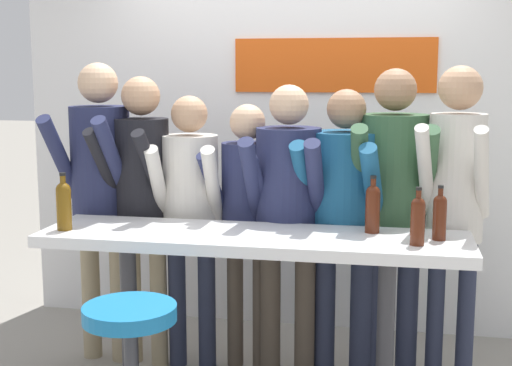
{
  "coord_description": "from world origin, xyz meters",
  "views": [
    {
      "loc": [
        0.71,
        -3.51,
        1.8
      ],
      "look_at": [
        0.0,
        0.09,
        1.22
      ],
      "focal_mm": 50.0,
      "sensor_mm": 36.0,
      "label": 1
    }
  ],
  "objects": [
    {
      "name": "wine_bottle_2",
      "position": [
        0.6,
        0.14,
        1.1
      ],
      "size": [
        0.08,
        0.08,
        0.3
      ],
      "color": "#4C1E0F",
      "rests_on": "tasting_table"
    },
    {
      "name": "person_far_left",
      "position": [
        -1.04,
        0.49,
        1.15
      ],
      "size": [
        0.45,
        0.58,
        1.84
      ],
      "rotation": [
        0.0,
        0.0,
        -0.07
      ],
      "color": "gray",
      "rests_on": "ground_plane"
    },
    {
      "name": "person_rightmost",
      "position": [
        1.04,
        0.44,
        1.16
      ],
      "size": [
        0.43,
        0.57,
        1.82
      ],
      "rotation": [
        0.0,
        0.0,
        -0.19
      ],
      "color": "#23283D",
      "rests_on": "ground_plane"
    },
    {
      "name": "person_far_right",
      "position": [
        0.7,
        0.52,
        1.12
      ],
      "size": [
        0.46,
        0.57,
        1.81
      ],
      "rotation": [
        0.0,
        0.0,
        0.01
      ],
      "color": "#23283D",
      "rests_on": "ground_plane"
    },
    {
      "name": "person_center_left",
      "position": [
        -0.48,
        0.49,
        1.03
      ],
      "size": [
        0.43,
        0.54,
        1.65
      ],
      "rotation": [
        0.0,
        0.0,
        0.09
      ],
      "color": "#23283D",
      "rests_on": "ground_plane"
    },
    {
      "name": "tasting_table",
      "position": [
        0.0,
        0.0,
        0.81
      ],
      "size": [
        2.22,
        0.57,
        0.97
      ],
      "color": "white",
      "rests_on": "ground_plane"
    },
    {
      "name": "wine_bottle_1",
      "position": [
        0.82,
        -0.09,
        1.1
      ],
      "size": [
        0.07,
        0.07,
        0.28
      ],
      "color": "#4C1E0F",
      "rests_on": "tasting_table"
    },
    {
      "name": "back_wall",
      "position": [
        0.0,
        1.38,
        1.35
      ],
      "size": [
        3.82,
        0.12,
        2.69
      ],
      "color": "white",
      "rests_on": "ground_plane"
    },
    {
      "name": "person_center",
      "position": [
        -0.14,
        0.53,
        1.0
      ],
      "size": [
        0.43,
        0.54,
        1.6
      ],
      "rotation": [
        0.0,
        0.0,
        -0.2
      ],
      "color": "#473D33",
      "rests_on": "ground_plane"
    },
    {
      "name": "person_right",
      "position": [
        0.43,
        0.47,
        1.04
      ],
      "size": [
        0.53,
        0.61,
        1.7
      ],
      "rotation": [
        0.0,
        0.0,
        -0.16
      ],
      "color": "#23283D",
      "rests_on": "ground_plane"
    },
    {
      "name": "person_left",
      "position": [
        -0.77,
        0.47,
        1.11
      ],
      "size": [
        0.43,
        0.56,
        1.76
      ],
      "rotation": [
        0.0,
        0.0,
        -0.14
      ],
      "color": "gray",
      "rests_on": "ground_plane"
    },
    {
      "name": "wine_bottle_3",
      "position": [
        -0.99,
        -0.11,
        1.11
      ],
      "size": [
        0.08,
        0.08,
        0.3
      ],
      "color": "brown",
      "rests_on": "tasting_table"
    },
    {
      "name": "wine_bottle_0",
      "position": [
        0.93,
        0.04,
        1.09
      ],
      "size": [
        0.07,
        0.07,
        0.27
      ],
      "color": "#4C1E0F",
      "rests_on": "tasting_table"
    },
    {
      "name": "bar_stool",
      "position": [
        -0.43,
        -0.65,
        0.51
      ],
      "size": [
        0.44,
        0.44,
        0.77
      ],
      "color": "#333338",
      "rests_on": "ground_plane"
    },
    {
      "name": "person_center_right",
      "position": [
        0.12,
        0.43,
        1.06
      ],
      "size": [
        0.45,
        0.55,
        1.72
      ],
      "rotation": [
        0.0,
        0.0,
        -0.02
      ],
      "color": "#473D33",
      "rests_on": "ground_plane"
    }
  ]
}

